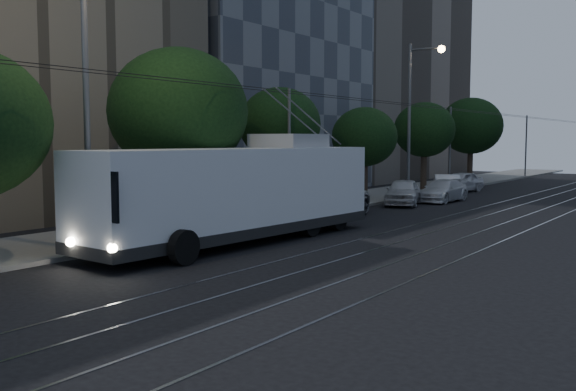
# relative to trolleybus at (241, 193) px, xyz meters

# --- Properties ---
(ground) EXTENTS (120.00, 120.00, 0.00)m
(ground) POSITION_rel_trolleybus_xyz_m (2.90, -3.55, -1.80)
(ground) COLOR black
(ground) RESTS_ON ground
(sidewalk) EXTENTS (5.00, 90.00, 0.15)m
(sidewalk) POSITION_rel_trolleybus_xyz_m (-4.60, 16.45, -1.72)
(sidewalk) COLOR slate
(sidewalk) RESTS_ON ground
(tram_rails) EXTENTS (4.52, 90.00, 0.02)m
(tram_rails) POSITION_rel_trolleybus_xyz_m (5.40, 16.45, -1.79)
(tram_rails) COLOR #9999A1
(tram_rails) RESTS_ON ground
(overhead_wires) EXTENTS (2.23, 90.00, 6.00)m
(overhead_wires) POSITION_rel_trolleybus_xyz_m (-2.07, 16.45, 1.67)
(overhead_wires) COLOR black
(overhead_wires) RESTS_ON ground
(building_glass_mid) EXTENTS (14.40, 18.40, 26.80)m
(building_glass_mid) POSITION_rel_trolleybus_xyz_m (-16.10, 18.45, 11.62)
(building_glass_mid) COLOR #3D434E
(building_glass_mid) RESTS_ON ground
(trolleybus) EXTENTS (3.49, 13.11, 5.63)m
(trolleybus) POSITION_rel_trolleybus_xyz_m (0.00, 0.00, 0.00)
(trolleybus) COLOR white
(trolleybus) RESTS_ON ground
(pickup_silver) EXTENTS (3.55, 6.34, 1.67)m
(pickup_silver) POSITION_rel_trolleybus_xyz_m (-1.40, 7.76, -0.96)
(pickup_silver) COLOR gray
(pickup_silver) RESTS_ON ground
(car_white_a) EXTENTS (3.08, 4.71, 1.49)m
(car_white_a) POSITION_rel_trolleybus_xyz_m (-0.87, 15.45, -1.05)
(car_white_a) COLOR silver
(car_white_a) RESTS_ON ground
(car_white_b) EXTENTS (1.98, 4.55, 1.30)m
(car_white_b) POSITION_rel_trolleybus_xyz_m (0.20, 18.58, -1.14)
(car_white_b) COLOR silver
(car_white_b) RESTS_ON ground
(car_white_c) EXTENTS (3.25, 4.65, 1.45)m
(car_white_c) POSITION_rel_trolleybus_xyz_m (-0.50, 21.17, -1.07)
(car_white_c) COLOR white
(car_white_c) RESTS_ON ground
(car_white_d) EXTENTS (2.43, 4.48, 1.45)m
(car_white_d) POSITION_rel_trolleybus_xyz_m (-1.40, 25.95, -1.07)
(car_white_d) COLOR silver
(car_white_d) RESTS_ON ground
(tree_1) EXTENTS (5.49, 5.49, 7.26)m
(tree_1) POSITION_rel_trolleybus_xyz_m (-3.60, 0.58, 2.98)
(tree_1) COLOR #31251B
(tree_1) RESTS_ON ground
(tree_2) EXTENTS (4.04, 4.04, 6.24)m
(tree_2) POSITION_rel_trolleybus_xyz_m (-4.10, 8.06, 2.60)
(tree_2) COLOR #31251B
(tree_2) RESTS_ON ground
(tree_3) EXTENTS (3.88, 3.88, 5.59)m
(tree_3) POSITION_rel_trolleybus_xyz_m (-3.66, 16.02, 2.02)
(tree_3) COLOR #31251B
(tree_3) RESTS_ON ground
(tree_4) EXTENTS (4.31, 4.31, 6.32)m
(tree_4) POSITION_rel_trolleybus_xyz_m (-3.82, 25.17, 2.56)
(tree_4) COLOR #31251B
(tree_4) RESTS_ON ground
(tree_5) EXTENTS (5.11, 5.11, 7.10)m
(tree_5) POSITION_rel_trolleybus_xyz_m (-3.60, 34.18, 2.99)
(tree_5) COLOR #31251B
(tree_5) RESTS_ON ground
(streetlamp_near) EXTENTS (2.69, 0.44, 11.27)m
(streetlamp_near) POSITION_rel_trolleybus_xyz_m (-1.87, -4.75, 4.92)
(streetlamp_near) COLOR slate
(streetlamp_near) RESTS_ON ground
(streetlamp_far) EXTENTS (2.32, 0.44, 9.51)m
(streetlamp_far) POSITION_rel_trolleybus_xyz_m (-1.89, 19.24, 3.96)
(streetlamp_far) COLOR slate
(streetlamp_far) RESTS_ON ground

